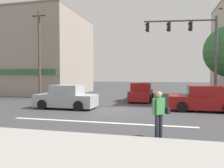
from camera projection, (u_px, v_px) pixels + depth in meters
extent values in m
plane|color=#3D3D3F|center=(115.00, 111.00, 13.76)|extent=(120.00, 120.00, 0.00)
cube|color=silver|center=(99.00, 122.00, 10.36)|extent=(9.00, 0.24, 0.01)
cube|color=#9E9993|center=(40.00, 161.00, 5.50)|extent=(40.00, 5.00, 0.16)
cube|color=gray|center=(33.00, 56.00, 27.58)|extent=(12.65, 10.20, 9.30)
cube|color=#2D6638|center=(4.00, 72.00, 22.61)|extent=(12.02, 0.24, 0.50)
cube|color=slate|center=(32.00, 18.00, 27.38)|extent=(12.65, 10.20, 0.30)
cylinder|color=brown|center=(39.00, 56.00, 20.01)|extent=(0.22, 0.22, 8.06)
cube|color=#473828|center=(39.00, 16.00, 19.86)|extent=(1.40, 0.12, 0.10)
cylinder|color=#47474C|center=(216.00, 62.00, 14.70)|extent=(0.18, 0.18, 6.20)
cylinder|color=#47474C|center=(180.00, 21.00, 14.85)|extent=(4.78, 0.73, 0.12)
cube|color=black|center=(191.00, 26.00, 14.79)|extent=(0.23, 0.26, 0.60)
sphere|color=black|center=(189.00, 24.00, 14.79)|extent=(0.12, 0.12, 0.12)
sphere|color=orange|center=(189.00, 26.00, 14.80)|extent=(0.12, 0.12, 0.12)
sphere|color=black|center=(189.00, 29.00, 14.81)|extent=(0.12, 0.12, 0.12)
cube|color=black|center=(169.00, 27.00, 14.95)|extent=(0.23, 0.26, 0.60)
sphere|color=black|center=(167.00, 24.00, 14.95)|extent=(0.12, 0.12, 0.12)
sphere|color=orange|center=(167.00, 27.00, 14.96)|extent=(0.12, 0.12, 0.12)
sphere|color=black|center=(167.00, 30.00, 14.97)|extent=(0.12, 0.12, 0.12)
cube|color=black|center=(148.00, 27.00, 15.11)|extent=(0.23, 0.26, 0.60)
sphere|color=black|center=(146.00, 25.00, 15.11)|extent=(0.12, 0.12, 0.12)
sphere|color=orange|center=(146.00, 27.00, 15.12)|extent=(0.12, 0.12, 0.12)
sphere|color=black|center=(146.00, 30.00, 15.13)|extent=(0.12, 0.12, 0.12)
cube|color=maroon|center=(203.00, 102.00, 13.63)|extent=(4.11, 1.73, 0.80)
cube|color=maroon|center=(205.00, 91.00, 13.58)|extent=(1.91, 1.57, 0.64)
cube|color=#475666|center=(188.00, 91.00, 13.81)|extent=(0.07, 1.44, 0.54)
cylinder|color=black|center=(182.00, 107.00, 13.13)|extent=(0.64, 0.18, 0.64)
cylinder|color=black|center=(181.00, 103.00, 14.77)|extent=(0.64, 0.18, 0.64)
cylinder|color=black|center=(221.00, 105.00, 14.15)|extent=(0.64, 0.18, 0.64)
cube|color=maroon|center=(141.00, 95.00, 18.86)|extent=(1.75, 4.12, 0.80)
cube|color=maroon|center=(141.00, 87.00, 18.74)|extent=(1.58, 1.92, 0.64)
cube|color=#475666|center=(142.00, 86.00, 19.68)|extent=(1.44, 0.08, 0.54)
cylinder|color=black|center=(134.00, 96.00, 20.31)|extent=(0.19, 0.64, 0.64)
cylinder|color=black|center=(152.00, 96.00, 19.89)|extent=(0.19, 0.64, 0.64)
cylinder|color=black|center=(129.00, 99.00, 17.85)|extent=(0.19, 0.64, 0.64)
cylinder|color=black|center=(150.00, 99.00, 17.43)|extent=(0.19, 0.64, 0.64)
cube|color=#999EA3|center=(66.00, 100.00, 14.70)|extent=(4.13, 1.76, 0.80)
cube|color=#999EA3|center=(67.00, 90.00, 14.65)|extent=(1.92, 1.59, 0.64)
cube|color=#475666|center=(54.00, 90.00, 14.89)|extent=(0.08, 1.44, 0.54)
cylinder|color=black|center=(42.00, 105.00, 14.21)|extent=(0.64, 0.19, 0.64)
cylinder|color=black|center=(55.00, 102.00, 15.85)|extent=(0.64, 0.19, 0.64)
cylinder|color=black|center=(78.00, 106.00, 13.57)|extent=(0.64, 0.19, 0.64)
cylinder|color=black|center=(88.00, 103.00, 15.22)|extent=(0.64, 0.19, 0.64)
cylinder|color=#232838|center=(157.00, 126.00, 7.70)|extent=(0.14, 0.14, 0.86)
cylinder|color=#232838|center=(161.00, 126.00, 7.79)|extent=(0.14, 0.14, 0.86)
cube|color=#3F8C4C|center=(159.00, 106.00, 7.71)|extent=(0.41, 0.41, 0.58)
sphere|color=tan|center=(159.00, 94.00, 7.70)|extent=(0.22, 0.22, 0.22)
cylinder|color=#3F8C4C|center=(154.00, 106.00, 7.59)|extent=(0.09, 0.09, 0.56)
cylinder|color=#3F8C4C|center=(164.00, 106.00, 7.84)|extent=(0.09, 0.09, 0.56)
cube|color=black|center=(166.00, 110.00, 7.85)|extent=(0.28, 0.28, 0.24)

